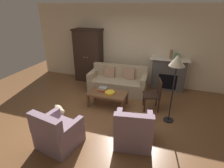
{
  "coord_description": "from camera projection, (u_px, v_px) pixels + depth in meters",
  "views": [
    {
      "loc": [
        1.52,
        -3.8,
        2.74
      ],
      "look_at": [
        -0.03,
        0.9,
        0.55
      ],
      "focal_mm": 28.78,
      "sensor_mm": 36.0,
      "label": 1
    }
  ],
  "objects": [
    {
      "name": "book_stack",
      "position": [
        103.0,
        89.0,
        5.26
      ],
      "size": [
        0.26,
        0.19,
        0.11
      ],
      "color": "#B73833",
      "rests_on": "coffee_table"
    },
    {
      "name": "mantel_vase_bronze",
      "position": [
        171.0,
        54.0,
        5.87
      ],
      "size": [
        0.09,
        0.09,
        0.27
      ],
      "primitive_type": "cylinder",
      "color": "olive",
      "rests_on": "fireplace"
    },
    {
      "name": "fruit_bowl",
      "position": [
        110.0,
        93.0,
        5.1
      ],
      "size": [
        0.28,
        0.28,
        0.07
      ],
      "primitive_type": "cylinder",
      "color": "gold",
      "rests_on": "coffee_table"
    },
    {
      "name": "floor_lamp",
      "position": [
        177.0,
        65.0,
        4.04
      ],
      "size": [
        0.36,
        0.36,
        1.73
      ],
      "color": "black",
      "rests_on": "ground"
    },
    {
      "name": "back_wall",
      "position": [
        127.0,
        45.0,
        6.49
      ],
      "size": [
        7.2,
        0.1,
        2.8
      ],
      "primitive_type": "cube",
      "color": "beige",
      "rests_on": "ground"
    },
    {
      "name": "mantel_vase_jade",
      "position": [
        177.0,
        56.0,
        5.84
      ],
      "size": [
        0.14,
        0.14,
        0.18
      ],
      "primitive_type": "cylinder",
      "color": "slate",
      "rests_on": "fireplace"
    },
    {
      "name": "fireplace",
      "position": [
        168.0,
        74.0,
        6.17
      ],
      "size": [
        1.26,
        0.48,
        1.12
      ],
      "color": "#4C4947",
      "rests_on": "ground"
    },
    {
      "name": "coffee_table",
      "position": [
        108.0,
        94.0,
        5.19
      ],
      "size": [
        1.1,
        0.6,
        0.42
      ],
      "color": "brown",
      "rests_on": "ground"
    },
    {
      "name": "armchair_near_left",
      "position": [
        58.0,
        133.0,
        3.69
      ],
      "size": [
        0.9,
        0.9,
        0.88
      ],
      "color": "gray",
      "rests_on": "ground"
    },
    {
      "name": "side_chair_wooden",
      "position": [
        155.0,
        93.0,
        4.96
      ],
      "size": [
        0.53,
        0.53,
        0.9
      ],
      "color": "black",
      "rests_on": "ground"
    },
    {
      "name": "dog",
      "position": [
        59.0,
        111.0,
        4.62
      ],
      "size": [
        0.49,
        0.42,
        0.39
      ],
      "color": "beige",
      "rests_on": "ground"
    },
    {
      "name": "ground_plane",
      "position": [
        103.0,
        116.0,
        4.85
      ],
      "size": [
        9.6,
        9.6,
        0.0
      ],
      "primitive_type": "plane",
      "color": "brown"
    },
    {
      "name": "couch",
      "position": [
        118.0,
        82.0,
        6.13
      ],
      "size": [
        1.95,
        0.92,
        0.86
      ],
      "color": "tan",
      "rests_on": "ground"
    },
    {
      "name": "armchair_near_right",
      "position": [
        133.0,
        131.0,
        3.77
      ],
      "size": [
        0.88,
        0.88,
        0.88
      ],
      "color": "gray",
      "rests_on": "ground"
    },
    {
      "name": "armoire",
      "position": [
        89.0,
        56.0,
        6.78
      ],
      "size": [
        1.06,
        0.57,
        1.96
      ],
      "color": "black",
      "rests_on": "ground"
    }
  ]
}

